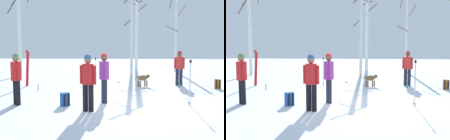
{
  "view_description": "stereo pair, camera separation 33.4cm",
  "coord_description": "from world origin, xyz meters",
  "views": [
    {
      "loc": [
        -0.21,
        -8.32,
        1.96
      ],
      "look_at": [
        -0.76,
        1.76,
        1.0
      ],
      "focal_mm": 40.72,
      "sensor_mm": 36.0,
      "label": 1
    },
    {
      "loc": [
        0.12,
        -8.29,
        1.96
      ],
      "look_at": [
        -0.76,
        1.76,
        1.0
      ],
      "focal_mm": 40.72,
      "sensor_mm": 36.0,
      "label": 2
    }
  ],
  "objects": [
    {
      "name": "person_1",
      "position": [
        2.44,
        4.41,
        0.98
      ],
      "size": [
        0.5,
        0.34,
        1.72
      ],
      "color": "#1E2338",
      "rests_on": "ground_plane"
    },
    {
      "name": "birch_tree_0",
      "position": [
        -7.17,
        8.06,
        3.54
      ],
      "size": [
        1.68,
        1.66,
        6.74
      ],
      "color": "silver",
      "rests_on": "ground_plane"
    },
    {
      "name": "ski_pair_lying_0",
      "position": [
        -0.56,
        5.18,
        0.01
      ],
      "size": [
        1.9,
        0.31,
        0.05
      ],
      "color": "white",
      "rests_on": "ground_plane"
    },
    {
      "name": "ski_poles_0",
      "position": [
        1.91,
        0.1,
        0.8
      ],
      "size": [
        0.07,
        0.25,
        1.51
      ],
      "color": "#B2B2BC",
      "rests_on": "ground_plane"
    },
    {
      "name": "water_bottle_0",
      "position": [
        2.33,
        3.73,
        0.12
      ],
      "size": [
        0.07,
        0.07,
        0.25
      ],
      "color": "green",
      "rests_on": "ground_plane"
    },
    {
      "name": "ground_plane",
      "position": [
        0.0,
        0.0,
        0.0
      ],
      "size": [
        60.0,
        60.0,
        0.0
      ],
      "primitive_type": "plane",
      "color": "white"
    },
    {
      "name": "backpack_1",
      "position": [
        -2.2,
        -0.24,
        0.21
      ],
      "size": [
        0.34,
        0.35,
        0.44
      ],
      "color": "#1E4C99",
      "rests_on": "ground_plane"
    },
    {
      "name": "person_0",
      "position": [
        -0.95,
        0.29,
        0.98
      ],
      "size": [
        0.34,
        0.5,
        1.72
      ],
      "color": "#1E2338",
      "rests_on": "ground_plane"
    },
    {
      "name": "backpack_0",
      "position": [
        4.0,
        3.44,
        0.21
      ],
      "size": [
        0.29,
        0.32,
        0.44
      ],
      "color": "#99591E",
      "rests_on": "ground_plane"
    },
    {
      "name": "person_2",
      "position": [
        -3.84,
        -0.16,
        0.98
      ],
      "size": [
        0.4,
        0.39,
        1.72
      ],
      "color": "black",
      "rests_on": "ground_plane"
    },
    {
      "name": "person_3",
      "position": [
        -1.34,
        -0.88,
        0.98
      ],
      "size": [
        0.51,
        0.34,
        1.72
      ],
      "color": "black",
      "rests_on": "ground_plane"
    },
    {
      "name": "ski_pair_planted_0",
      "position": [
        -5.0,
        3.75,
        0.87
      ],
      "size": [
        0.17,
        0.16,
        1.75
      ],
      "color": "red",
      "rests_on": "ground_plane"
    },
    {
      "name": "ski_poles_1",
      "position": [
        -1.72,
        4.26,
        0.74
      ],
      "size": [
        0.07,
        0.22,
        1.38
      ],
      "color": "#B2B2BC",
      "rests_on": "ground_plane"
    },
    {
      "name": "birch_tree_3",
      "position": [
        3.58,
        11.46,
        2.83
      ],
      "size": [
        1.38,
        1.37,
        5.86
      ],
      "color": "silver",
      "rests_on": "ground_plane"
    },
    {
      "name": "water_bottle_1",
      "position": [
        -4.12,
        2.71,
        0.11
      ],
      "size": [
        0.06,
        0.06,
        0.24
      ],
      "color": "silver",
      "rests_on": "ground_plane"
    },
    {
      "name": "birch_tree_2",
      "position": [
        0.61,
        11.5,
        3.48
      ],
      "size": [
        1.27,
        1.26,
        6.75
      ],
      "color": "silver",
      "rests_on": "ground_plane"
    },
    {
      "name": "dog",
      "position": [
        0.65,
        4.0,
        0.39
      ],
      "size": [
        0.77,
        0.54,
        0.57
      ],
      "color": "brown",
      "rests_on": "ground_plane"
    },
    {
      "name": "birch_tree_1",
      "position": [
        0.15,
        8.39,
        2.88
      ],
      "size": [
        0.98,
        1.12,
        5.63
      ],
      "color": "silver",
      "rests_on": "ground_plane"
    }
  ]
}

